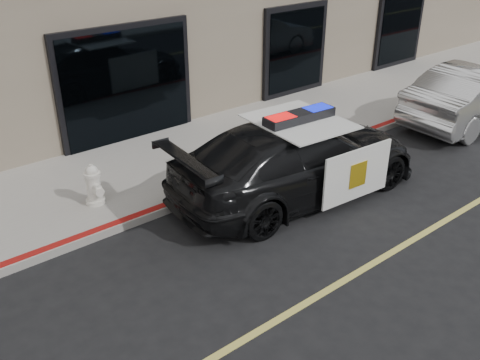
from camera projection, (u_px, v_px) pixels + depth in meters
ground at (387, 255)px, 8.98m from camera, size 120.00×120.00×0.00m
sidewalk_n at (205, 151)px, 12.57m from camera, size 60.00×3.50×0.15m
police_car at (297, 158)px, 10.53m from camera, size 2.99×5.70×1.76m
silver_sedan at (479, 95)px, 14.05m from camera, size 1.98×4.88×1.57m
fire_hydrant at (94, 185)px, 10.07m from camera, size 0.37×0.51×0.81m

